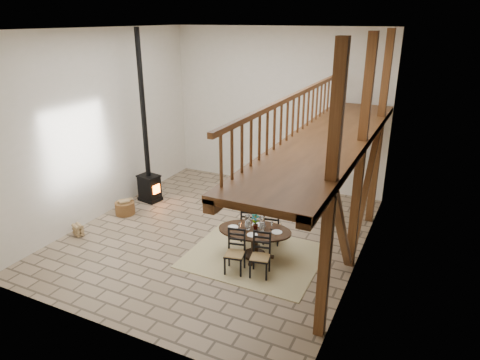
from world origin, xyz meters
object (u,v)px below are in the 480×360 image
at_px(dining_table, 255,241).
at_px(log_stack, 78,230).
at_px(log_basket, 125,207).
at_px(wood_stove, 148,165).

distance_m(dining_table, log_stack, 4.60).
distance_m(dining_table, log_basket, 4.28).
xyz_separation_m(dining_table, wood_stove, (-4.19, 1.63, 0.73)).
bearing_deg(dining_table, wood_stove, 147.11).
bearing_deg(log_stack, dining_table, 12.50).
bearing_deg(log_stack, wood_stove, 83.59).
height_order(log_basket, log_stack, log_basket).
relative_size(dining_table, wood_stove, 0.41).
distance_m(wood_stove, log_stack, 2.82).
bearing_deg(log_basket, wood_stove, 87.18).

